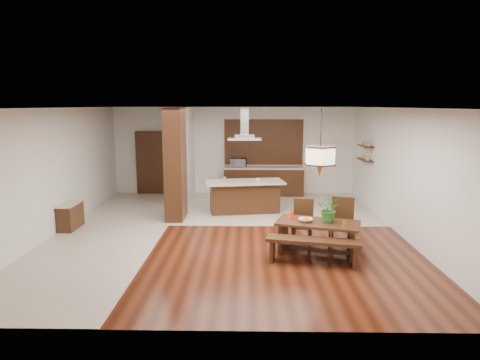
{
  "coord_description": "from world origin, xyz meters",
  "views": [
    {
      "loc": [
        0.49,
        -9.74,
        2.97
      ],
      "look_at": [
        0.3,
        0.0,
        1.25
      ],
      "focal_mm": 32.0,
      "sensor_mm": 36.0,
      "label": 1
    }
  ],
  "objects_px": {
    "hallway_console": "(70,216)",
    "dining_chair_left": "(302,223)",
    "dining_bench": "(313,252)",
    "microwave": "(238,163)",
    "pendant_lantern": "(321,143)",
    "kitchen_island": "(245,196)",
    "dining_table": "(318,230)",
    "fruit_bowl": "(305,220)",
    "dining_chair_right": "(341,224)",
    "foliage_plant": "(330,209)",
    "island_cup": "(258,180)",
    "range_hood": "(245,124)"
  },
  "relations": [
    {
      "from": "hallway_console",
      "to": "dining_chair_left",
      "type": "bearing_deg",
      "value": -11.37
    },
    {
      "from": "dining_bench",
      "to": "microwave",
      "type": "xyz_separation_m",
      "value": [
        -1.54,
        6.21,
        0.85
      ]
    },
    {
      "from": "pendant_lantern",
      "to": "kitchen_island",
      "type": "height_order",
      "value": "pendant_lantern"
    },
    {
      "from": "dining_table",
      "to": "fruit_bowl",
      "type": "relative_size",
      "value": 6.43
    },
    {
      "from": "pendant_lantern",
      "to": "fruit_bowl",
      "type": "height_order",
      "value": "pendant_lantern"
    },
    {
      "from": "pendant_lantern",
      "to": "hallway_console",
      "type": "bearing_deg",
      "value": 163.48
    },
    {
      "from": "dining_chair_right",
      "to": "microwave",
      "type": "xyz_separation_m",
      "value": [
        -2.24,
        5.31,
        0.56
      ]
    },
    {
      "from": "dining_chair_left",
      "to": "foliage_plant",
      "type": "relative_size",
      "value": 1.89
    },
    {
      "from": "hallway_console",
      "to": "island_cup",
      "type": "relative_size",
      "value": 7.86
    },
    {
      "from": "hallway_console",
      "to": "dining_table",
      "type": "height_order",
      "value": "dining_table"
    },
    {
      "from": "foliage_plant",
      "to": "fruit_bowl",
      "type": "height_order",
      "value": "foliage_plant"
    },
    {
      "from": "fruit_bowl",
      "to": "kitchen_island",
      "type": "xyz_separation_m",
      "value": [
        -1.24,
        3.4,
        -0.25
      ]
    },
    {
      "from": "dining_bench",
      "to": "dining_chair_right",
      "type": "distance_m",
      "value": 1.18
    },
    {
      "from": "dining_chair_right",
      "to": "range_hood",
      "type": "xyz_separation_m",
      "value": [
        -2.02,
        3.04,
        1.93
      ]
    },
    {
      "from": "hallway_console",
      "to": "foliage_plant",
      "type": "xyz_separation_m",
      "value": [
        5.91,
        -1.69,
        0.61
      ]
    },
    {
      "from": "dining_table",
      "to": "island_cup",
      "type": "xyz_separation_m",
      "value": [
        -1.13,
        3.32,
        0.44
      ]
    },
    {
      "from": "dining_table",
      "to": "foliage_plant",
      "type": "height_order",
      "value": "foliage_plant"
    },
    {
      "from": "dining_table",
      "to": "dining_bench",
      "type": "distance_m",
      "value": 0.63
    },
    {
      "from": "microwave",
      "to": "pendant_lantern",
      "type": "bearing_deg",
      "value": -67.07
    },
    {
      "from": "kitchen_island",
      "to": "microwave",
      "type": "relative_size",
      "value": 4.48
    },
    {
      "from": "range_hood",
      "to": "dining_table",
      "type": "bearing_deg",
      "value": -66.27
    },
    {
      "from": "range_hood",
      "to": "foliage_plant",
      "type": "bearing_deg",
      "value": -63.19
    },
    {
      "from": "dining_chair_right",
      "to": "pendant_lantern",
      "type": "bearing_deg",
      "value": -126.57
    },
    {
      "from": "dining_table",
      "to": "dining_chair_right",
      "type": "distance_m",
      "value": 0.64
    },
    {
      "from": "dining_chair_left",
      "to": "kitchen_island",
      "type": "relative_size",
      "value": 0.43
    },
    {
      "from": "pendant_lantern",
      "to": "dining_chair_right",
      "type": "bearing_deg",
      "value": 33.27
    },
    {
      "from": "dining_chair_right",
      "to": "microwave",
      "type": "distance_m",
      "value": 5.79
    },
    {
      "from": "foliage_plant",
      "to": "kitchen_island",
      "type": "xyz_separation_m",
      "value": [
        -1.71,
        3.39,
        -0.47
      ]
    },
    {
      "from": "dining_chair_right",
      "to": "island_cup",
      "type": "height_order",
      "value": "dining_chair_right"
    },
    {
      "from": "dining_bench",
      "to": "dining_table",
      "type": "bearing_deg",
      "value": 72.56
    },
    {
      "from": "dining_table",
      "to": "kitchen_island",
      "type": "relative_size",
      "value": 0.78
    },
    {
      "from": "pendant_lantern",
      "to": "island_cup",
      "type": "height_order",
      "value": "pendant_lantern"
    },
    {
      "from": "dining_table",
      "to": "kitchen_island",
      "type": "distance_m",
      "value": 3.7
    },
    {
      "from": "pendant_lantern",
      "to": "kitchen_island",
      "type": "distance_m",
      "value": 4.11
    },
    {
      "from": "foliage_plant",
      "to": "pendant_lantern",
      "type": "bearing_deg",
      "value": -179.62
    },
    {
      "from": "hallway_console",
      "to": "pendant_lantern",
      "type": "height_order",
      "value": "pendant_lantern"
    },
    {
      "from": "dining_table",
      "to": "hallway_console",
      "type": "bearing_deg",
      "value": 163.48
    },
    {
      "from": "pendant_lantern",
      "to": "kitchen_island",
      "type": "bearing_deg",
      "value": 113.75
    },
    {
      "from": "dining_chair_right",
      "to": "pendant_lantern",
      "type": "distance_m",
      "value": 1.83
    },
    {
      "from": "pendant_lantern",
      "to": "microwave",
      "type": "distance_m",
      "value": 6.02
    },
    {
      "from": "fruit_bowl",
      "to": "microwave",
      "type": "bearing_deg",
      "value": 104.44
    },
    {
      "from": "pendant_lantern",
      "to": "island_cup",
      "type": "distance_m",
      "value": 3.74
    },
    {
      "from": "pendant_lantern",
      "to": "microwave",
      "type": "height_order",
      "value": "pendant_lantern"
    },
    {
      "from": "dining_table",
      "to": "kitchen_island",
      "type": "xyz_separation_m",
      "value": [
        -1.49,
        3.39,
        -0.04
      ]
    },
    {
      "from": "dining_chair_right",
      "to": "foliage_plant",
      "type": "relative_size",
      "value": 2.07
    },
    {
      "from": "kitchen_island",
      "to": "microwave",
      "type": "distance_m",
      "value": 2.37
    },
    {
      "from": "island_cup",
      "to": "foliage_plant",
      "type": "bearing_deg",
      "value": -67.82
    },
    {
      "from": "dining_table",
      "to": "kitchen_island",
      "type": "height_order",
      "value": "kitchen_island"
    },
    {
      "from": "hallway_console",
      "to": "dining_table",
      "type": "xyz_separation_m",
      "value": [
        5.69,
        -1.69,
        0.18
      ]
    },
    {
      "from": "kitchen_island",
      "to": "fruit_bowl",
      "type": "bearing_deg",
      "value": -79.11
    }
  ]
}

